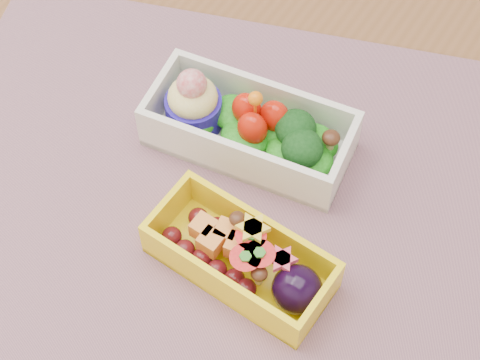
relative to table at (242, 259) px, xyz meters
The scene contains 4 objects.
table is the anchor object (origin of this frame).
placemat 0.10m from the table, 157.54° to the right, with size 0.55×0.43×0.00m, color #99696F.
bento_white 0.14m from the table, 117.39° to the left, with size 0.19×0.10×0.07m.
bento_yellow 0.14m from the table, 56.98° to the right, with size 0.15×0.07×0.05m.
Camera 1 is at (0.18, -0.30, 1.34)m, focal length 59.69 mm.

